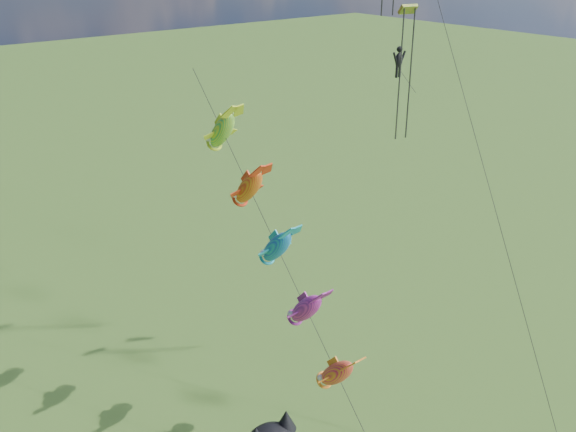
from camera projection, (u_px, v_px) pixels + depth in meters
fish_windsock_rig at (277, 247)px, 30.64m from camera, size 0.96×15.97×17.11m
parafoil_rig at (404, 36)px, 33.95m from camera, size 4.50×17.26×27.57m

